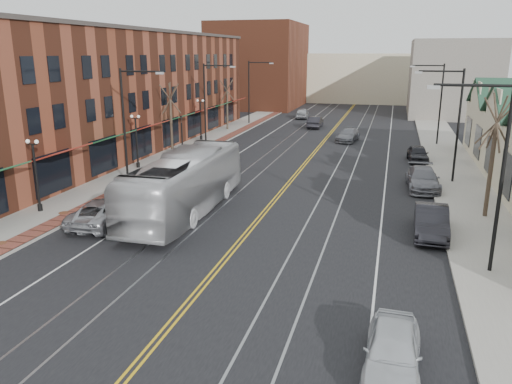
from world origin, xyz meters
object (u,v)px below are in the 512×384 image
Objects in this scene: parked_car_b at (431,221)px; parked_car_c at (423,179)px; transit_bus at (185,184)px; parked_car_d at (418,154)px; parked_suv at (105,212)px; parked_car_a at (393,351)px.

parked_car_c is at bearing 91.30° from parked_car_b.
transit_bus is 2.50× the size of parked_car_c.
parked_car_b is 1.16× the size of parked_car_d.
parked_car_c reaches higher than parked_suv.
parked_suv is (-3.48, -3.14, -1.06)m from transit_bus.
transit_bus is 23.27m from parked_car_d.
transit_bus reaches higher than parked_car_a.
parked_car_a is at bearing 145.26° from parked_suv.
parked_suv is 1.29× the size of parked_car_d.
transit_bus is 4.81m from parked_suv.
parked_car_a is 21.94m from parked_car_c.
parked_car_b is at bearing 178.32° from transit_bus.
parked_car_a reaches higher than parked_car_d.
parked_car_d is at bearing 88.58° from parked_car_a.
parked_car_a is 12.55m from parked_car_b.
parked_car_c is (0.00, 9.44, -0.03)m from parked_car_b.
parked_suv is 18.14m from parked_car_a.
transit_bus is at bearing -149.22° from parked_car_c.
parked_car_c is (1.80, 21.86, 0.05)m from parked_car_a.
parked_suv reaches higher than parked_car_a.
parked_car_d is at bearing 91.30° from parked_car_b.
parked_suv is 21.23m from parked_car_c.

